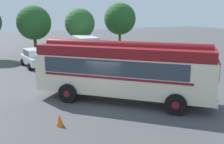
% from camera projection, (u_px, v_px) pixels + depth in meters
% --- Properties ---
extents(ground_plane, '(120.00, 120.00, 0.00)m').
position_uv_depth(ground_plane, '(108.00, 102.00, 15.04)').
color(ground_plane, '#474749').
extents(vintage_bus, '(9.00, 8.71, 3.49)m').
position_uv_depth(vintage_bus, '(123.00, 69.00, 14.92)').
color(vintage_bus, beige).
rests_on(vintage_bus, ground).
extents(car_near_left, '(2.32, 4.37, 1.66)m').
position_uv_depth(car_near_left, '(35.00, 58.00, 24.61)').
color(car_near_left, silver).
rests_on(car_near_left, ground).
extents(car_mid_left, '(2.15, 4.29, 1.66)m').
position_uv_depth(car_mid_left, '(63.00, 56.00, 25.63)').
color(car_mid_left, maroon).
rests_on(car_mid_left, ground).
extents(box_van, '(2.64, 5.89, 2.50)m').
position_uv_depth(box_van, '(87.00, 48.00, 27.34)').
color(box_van, '#B2B7BC').
rests_on(box_van, ground).
extents(tree_centre, '(3.95, 3.95, 5.80)m').
position_uv_depth(tree_centre, '(33.00, 23.00, 30.25)').
color(tree_centre, '#4C3823').
rests_on(tree_centre, ground).
extents(tree_right_of_centre, '(3.62, 3.62, 5.50)m').
position_uv_depth(tree_right_of_centre, '(80.00, 24.00, 31.49)').
color(tree_right_of_centre, '#4C3823').
rests_on(tree_right_of_centre, ground).
extents(tree_far_right, '(4.21, 4.21, 6.26)m').
position_uv_depth(tree_far_right, '(120.00, 18.00, 34.89)').
color(tree_far_right, '#4C3823').
rests_on(tree_far_right, ground).
extents(traffic_cone, '(0.36, 0.36, 0.55)m').
position_uv_depth(traffic_cone, '(60.00, 120.00, 11.90)').
color(traffic_cone, orange).
rests_on(traffic_cone, ground).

